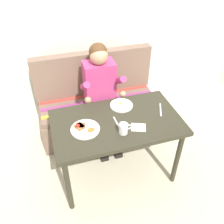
{
  "coord_description": "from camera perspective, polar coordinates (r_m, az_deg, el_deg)",
  "views": [
    {
      "loc": [
        -0.54,
        -1.62,
        2.19
      ],
      "look_at": [
        0.0,
        0.15,
        0.72
      ],
      "focal_mm": 38.91,
      "sensor_mm": 36.0,
      "label": 1
    }
  ],
  "objects": [
    {
      "name": "ground_plane",
      "position": [
        2.78,
        0.92,
        -13.59
      ],
      "size": [
        8.0,
        8.0,
        0.0
      ],
      "primitive_type": "plane",
      "color": "beige"
    },
    {
      "name": "back_wall",
      "position": [
        3.07,
        -6.51,
        21.41
      ],
      "size": [
        4.4,
        0.1,
        2.6
      ],
      "primitive_type": "cube",
      "color": "silver",
      "rests_on": "ground"
    },
    {
      "name": "table",
      "position": [
        2.3,
        1.08,
        -3.63
      ],
      "size": [
        1.2,
        0.7,
        0.73
      ],
      "color": "#2F2D1F",
      "rests_on": "ground"
    },
    {
      "name": "couch",
      "position": [
        3.07,
        -3.32,
        1.14
      ],
      "size": [
        1.44,
        0.56,
        1.0
      ],
      "color": "#785F4E",
      "rests_on": "ground"
    },
    {
      "name": "person",
      "position": [
        2.7,
        -2.59,
        5.94
      ],
      "size": [
        0.45,
        0.61,
        1.21
      ],
      "color": "#BC3A71",
      "rests_on": "ground"
    },
    {
      "name": "plate_breakfast",
      "position": [
        2.16,
        -6.51,
        -3.91
      ],
      "size": [
        0.26,
        0.26,
        0.05
      ],
      "color": "white",
      "rests_on": "table"
    },
    {
      "name": "plate_eggs",
      "position": [
        2.42,
        2.21,
        1.61
      ],
      "size": [
        0.23,
        0.23,
        0.04
      ],
      "color": "white",
      "rests_on": "table"
    },
    {
      "name": "coffee_mug",
      "position": [
        2.1,
        2.75,
        -3.84
      ],
      "size": [
        0.12,
        0.08,
        0.1
      ],
      "color": "white",
      "rests_on": "table"
    },
    {
      "name": "napkin",
      "position": [
        2.19,
        6.21,
        -3.62
      ],
      "size": [
        0.16,
        0.15,
        0.01
      ],
      "primitive_type": "cube",
      "rotation": [
        0.0,
        0.0,
        -0.37
      ],
      "color": "silver",
      "rests_on": "table"
    },
    {
      "name": "fork",
      "position": [
        2.22,
        1.11,
        -2.51
      ],
      "size": [
        0.02,
        0.17,
        0.0
      ],
      "primitive_type": "cube",
      "rotation": [
        0.0,
        0.0,
        0.04
      ],
      "color": "silver",
      "rests_on": "table"
    },
    {
      "name": "knife",
      "position": [
        2.42,
        11.34,
        0.55
      ],
      "size": [
        0.09,
        0.19,
        0.0
      ],
      "primitive_type": "cube",
      "rotation": [
        0.0,
        0.0,
        -0.41
      ],
      "color": "silver",
      "rests_on": "table"
    }
  ]
}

